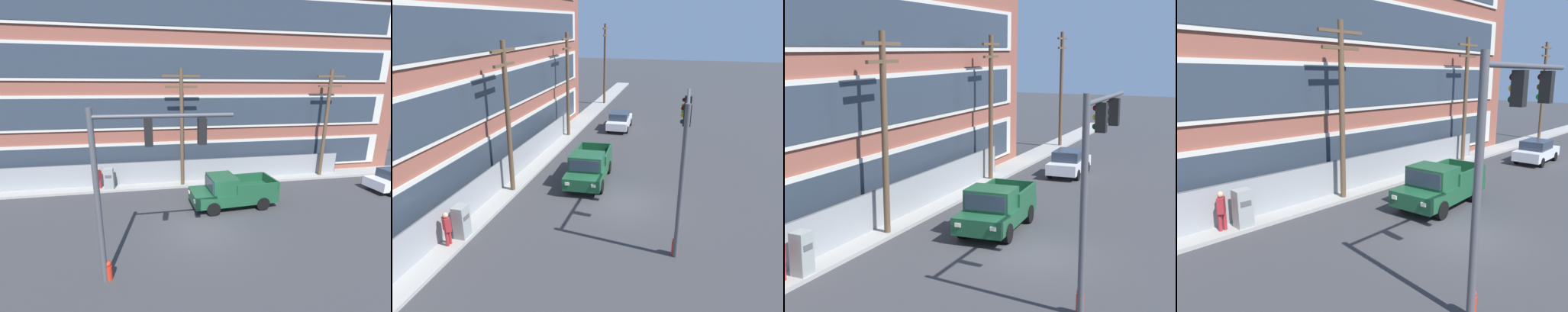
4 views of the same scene
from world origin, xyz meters
TOP-DOWN VIEW (x-y plane):
  - ground_plane at (0.00, 0.00)m, footprint 160.00×160.00m
  - sidewalk_building_side at (0.00, 6.79)m, footprint 80.00×1.81m
  - brick_mill_building at (0.19, 12.03)m, footprint 37.04×9.26m
  - chain_link_fence at (-0.38, 6.94)m, footprint 26.32×0.06m
  - traffic_signal_mast at (-2.95, -2.94)m, footprint 4.85×0.43m
  - pickup_truck_dark_green at (2.29, 2.44)m, footprint 5.24×2.41m
  - sedan_white at (14.55, 2.78)m, footprint 4.33×1.97m
  - utility_pole_near_corner at (-0.19, 6.24)m, footprint 2.53×0.26m
  - utility_pole_midblock at (11.07, 6.47)m, footprint 2.21×0.26m
  - utility_pole_far_east at (24.56, 6.36)m, footprint 2.12×0.26m
  - electrical_cabinet at (-5.34, 6.22)m, footprint 0.62×0.56m
  - pedestrian_near_cabinet at (-6.07, 6.44)m, footprint 0.43×0.46m
  - fire_hydrant at (-4.13, -2.89)m, footprint 0.24×0.24m

SIDE VIEW (x-z plane):
  - ground_plane at x=0.00m, z-range 0.00..0.00m
  - sidewalk_building_side at x=0.00m, z-range 0.00..0.16m
  - fire_hydrant at x=-4.13m, z-range -0.01..0.77m
  - sedan_white at x=14.55m, z-range 0.02..1.58m
  - electrical_cabinet at x=-5.34m, z-range 0.00..1.64m
  - chain_link_fence at x=-0.38m, z-range 0.02..1.83m
  - pickup_truck_dark_green at x=2.29m, z-range -0.05..1.93m
  - pedestrian_near_cabinet at x=-6.07m, z-range 0.13..1.82m
  - traffic_signal_mast at x=-2.95m, z-range 1.29..7.69m
  - utility_pole_midblock at x=11.07m, z-range 0.42..8.77m
  - utility_pole_near_corner at x=-0.19m, z-range 0.47..8.75m
  - utility_pole_far_east at x=24.56m, z-range 0.41..9.28m
  - brick_mill_building at x=0.19m, z-range 0.01..14.06m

